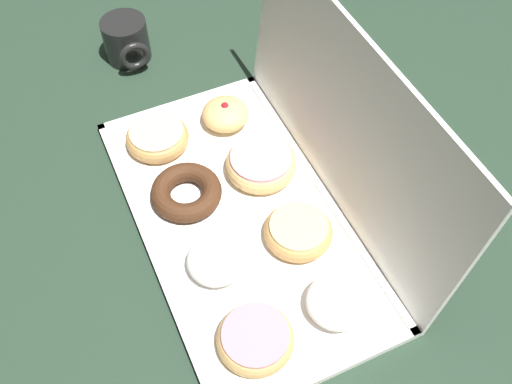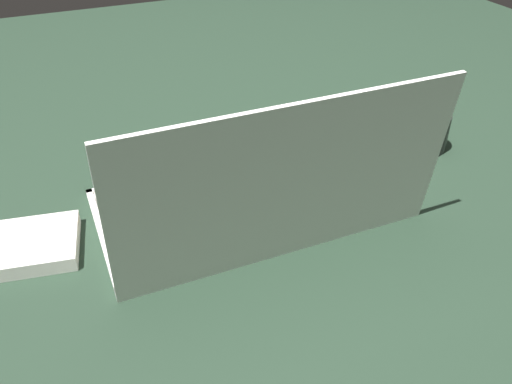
{
  "view_description": "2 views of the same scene",
  "coord_description": "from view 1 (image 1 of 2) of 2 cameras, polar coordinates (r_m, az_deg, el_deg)",
  "views": [
    {
      "loc": [
        0.49,
        -0.19,
        0.79
      ],
      "look_at": [
        -0.02,
        0.04,
        0.03
      ],
      "focal_mm": 41.21,
      "sensor_mm": 36.0,
      "label": 1
    },
    {
      "loc": [
        0.32,
        0.78,
        0.62
      ],
      "look_at": [
        0.0,
        0.04,
        0.06
      ],
      "focal_mm": 37.11,
      "sensor_mm": 36.0,
      "label": 2
    }
  ],
  "objects": [
    {
      "name": "ground_plane",
      "position": [
        0.96,
        -1.65,
        -2.85
      ],
      "size": [
        3.0,
        3.0,
        0.0
      ],
      "primitive_type": "plane",
      "color": "#233828"
    },
    {
      "name": "donut_box",
      "position": [
        0.95,
        -1.66,
        -2.67
      ],
      "size": [
        0.58,
        0.31,
        0.01
      ],
      "color": "white",
      "rests_on": "ground"
    },
    {
      "name": "box_lid_open",
      "position": [
        0.89,
        8.57,
        6.5
      ],
      "size": [
        0.58,
        0.04,
        0.3
      ],
      "primitive_type": "cube",
      "rotation": [
        1.46,
        0.0,
        0.0
      ],
      "color": "white",
      "rests_on": "ground"
    },
    {
      "name": "glazed_ring_donut_0",
      "position": [
        1.04,
        -9.56,
        5.28
      ],
      "size": [
        0.11,
        0.11,
        0.03
      ],
      "color": "tan",
      "rests_on": "donut_box"
    },
    {
      "name": "chocolate_cake_ring_donut_1",
      "position": [
        0.96,
        -6.78,
        -0.02
      ],
      "size": [
        0.12,
        0.12,
        0.03
      ],
      "color": "#472816",
      "rests_on": "donut_box"
    },
    {
      "name": "powdered_filled_donut_2",
      "position": [
        0.88,
        -3.86,
        -6.6
      ],
      "size": [
        0.09,
        0.09,
        0.04
      ],
      "color": "white",
      "rests_on": "donut_box"
    },
    {
      "name": "pink_frosted_donut_3",
      "position": [
        0.83,
        -0.07,
        -14.06
      ],
      "size": [
        0.11,
        0.11,
        0.03
      ],
      "color": "tan",
      "rests_on": "donut_box"
    },
    {
      "name": "jelly_filled_donut_4",
      "position": [
        1.06,
        -3.0,
        7.57
      ],
      "size": [
        0.08,
        0.08,
        0.05
      ],
      "color": "#E5B770",
      "rests_on": "donut_box"
    },
    {
      "name": "pink_frosted_donut_5",
      "position": [
        0.99,
        0.47,
        2.77
      ],
      "size": [
        0.12,
        0.12,
        0.04
      ],
      "color": "#E5B770",
      "rests_on": "donut_box"
    },
    {
      "name": "glazed_ring_donut_6",
      "position": [
        0.91,
        4.13,
        -3.81
      ],
      "size": [
        0.11,
        0.11,
        0.04
      ],
      "color": "tan",
      "rests_on": "donut_box"
    },
    {
      "name": "powdered_filled_donut_7",
      "position": [
        0.86,
        7.86,
        -10.51
      ],
      "size": [
        0.09,
        0.09,
        0.04
      ],
      "color": "white",
      "rests_on": "donut_box"
    },
    {
      "name": "coffee_mug",
      "position": [
        1.22,
        -12.46,
        14.22
      ],
      "size": [
        0.11,
        0.09,
        0.09
      ],
      "color": "black",
      "rests_on": "ground"
    }
  ]
}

